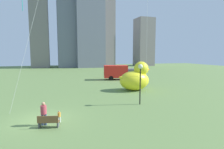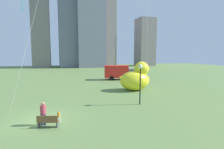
% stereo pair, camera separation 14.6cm
% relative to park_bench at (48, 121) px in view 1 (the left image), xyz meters
% --- Properties ---
extents(ground_plane, '(140.00, 140.00, 0.00)m').
position_rel_park_bench_xyz_m(ground_plane, '(-0.57, 1.79, -0.47)').
color(ground_plane, '#627F45').
extents(park_bench, '(1.52, 0.80, 0.90)m').
position_rel_park_bench_xyz_m(park_bench, '(0.00, 0.00, 0.00)').
color(park_bench, brown).
rests_on(park_bench, ground).
extents(person_adult, '(0.42, 0.42, 1.73)m').
position_rel_park_bench_xyz_m(person_adult, '(-0.32, 0.59, 0.48)').
color(person_adult, '#38476B').
rests_on(person_adult, ground).
extents(person_child, '(0.22, 0.22, 0.91)m').
position_rel_park_bench_xyz_m(person_child, '(0.75, 0.84, 0.03)').
color(person_child, silver).
rests_on(person_child, ground).
extents(giant_inflatable_duck, '(4.93, 3.16, 4.09)m').
position_rel_park_bench_xyz_m(giant_inflatable_duck, '(11.41, 10.47, 1.27)').
color(giant_inflatable_duck, yellow).
rests_on(giant_inflatable_duck, ground).
extents(lamppost, '(0.47, 0.47, 4.14)m').
position_rel_park_bench_xyz_m(lamppost, '(8.80, 3.59, 2.74)').
color(lamppost, black).
rests_on(lamppost, ground).
extents(box_truck, '(6.76, 3.58, 2.85)m').
position_rel_park_bench_xyz_m(box_truck, '(12.77, 21.29, 0.99)').
color(box_truck, red).
rests_on(box_truck, ground).
extents(city_skyline, '(48.62, 14.11, 38.75)m').
position_rel_park_bench_xyz_m(city_skyline, '(12.82, 59.91, 17.09)').
color(city_skyline, gray).
rests_on(city_skyline, ground).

